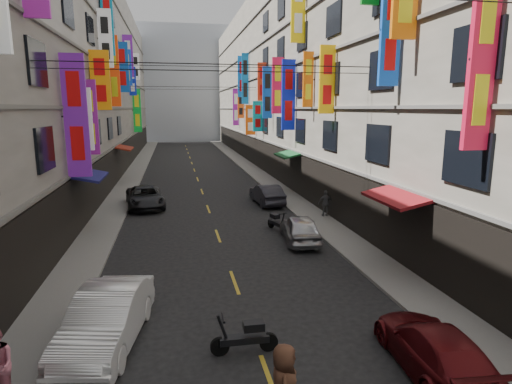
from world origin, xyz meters
name	(u,v)px	position (x,y,z in m)	size (l,w,h in m)	color
sidewalk_left	(130,181)	(-6.00, 42.00, 0.06)	(2.00, 90.00, 0.12)	slate
sidewalk_right	(262,177)	(6.00, 42.00, 0.06)	(2.00, 90.00, 0.12)	slate
building_row_left	(47,70)	(-11.99, 42.00, 9.49)	(10.14, 90.00, 19.00)	gray
building_row_right	(326,74)	(11.99, 42.00, 9.49)	(10.14, 90.00, 19.00)	#9D9483
haze_block	(182,85)	(0.00, 92.00, 11.00)	(18.00, 8.00, 22.00)	#ADB4C0
shop_signage	(198,70)	(-0.09, 35.26, 9.06)	(14.00, 55.00, 11.92)	#1711CA
street_awnings	(190,172)	(-1.26, 26.00, 3.00)	(13.99, 35.20, 0.41)	#165416
overhead_cables	(205,67)	(0.00, 30.00, 8.80)	(14.00, 38.04, 1.24)	black
lane_markings	(200,185)	(0.00, 39.00, 0.00)	(0.12, 80.20, 0.01)	gold
scooter_crossing	(246,337)	(-0.37, 13.31, 0.44)	(1.80, 0.50, 1.14)	black
scooter_far_right	(277,223)	(3.16, 24.34, 0.44)	(0.75, 1.75, 1.14)	black
car_left_mid	(106,319)	(-4.00, 14.42, 0.76)	(1.61, 4.61, 1.52)	white
car_left_far	(145,197)	(-4.00, 31.25, 0.68)	(2.24, 4.86, 1.35)	black
car_right_near	(434,349)	(4.00, 11.62, 0.61)	(1.72, 4.24, 1.23)	#570F12
car_right_mid	(300,228)	(3.80, 22.30, 0.67)	(1.58, 3.92, 1.34)	#B5B4B9
car_right_far	(267,194)	(4.00, 30.70, 0.68)	(1.44, 4.12, 1.36)	#292830
pedestrian_rfar	(326,203)	(6.60, 26.42, 0.89)	(0.90, 0.51, 1.54)	#5B5B5E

